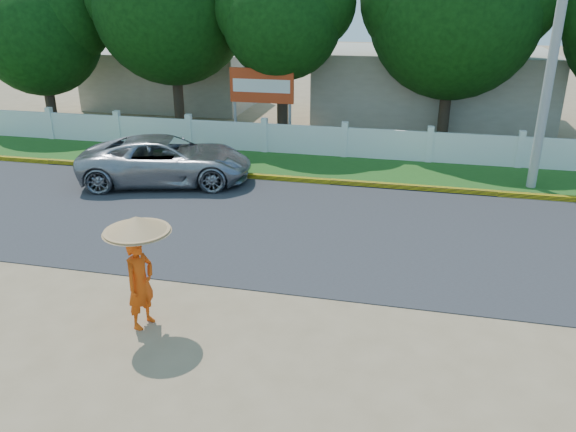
% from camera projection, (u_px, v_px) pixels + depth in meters
% --- Properties ---
extents(ground, '(120.00, 120.00, 0.00)m').
position_uv_depth(ground, '(264.00, 320.00, 10.42)').
color(ground, '#9E8460').
rests_on(ground, ground).
extents(road, '(60.00, 7.00, 0.02)m').
position_uv_depth(road, '(310.00, 227.00, 14.49)').
color(road, '#38383A').
rests_on(road, ground).
extents(grass_verge, '(60.00, 3.50, 0.03)m').
position_uv_depth(grass_verge, '(338.00, 168.00, 19.23)').
color(grass_verge, '#2D601E').
rests_on(grass_verge, ground).
extents(curb, '(40.00, 0.18, 0.16)m').
position_uv_depth(curb, '(331.00, 182.00, 17.67)').
color(curb, yellow).
rests_on(curb, ground).
extents(fence, '(40.00, 0.10, 1.10)m').
position_uv_depth(fence, '(344.00, 143.00, 20.34)').
color(fence, silver).
rests_on(fence, ground).
extents(building_near, '(10.00, 6.00, 3.20)m').
position_uv_depth(building_near, '(431.00, 87.00, 25.47)').
color(building_near, '#B7AD99').
rests_on(building_near, ground).
extents(building_far, '(8.00, 5.00, 2.80)m').
position_uv_depth(building_far, '(173.00, 79.00, 29.13)').
color(building_far, '#B7AD99').
rests_on(building_far, ground).
extents(utility_pole, '(0.28, 0.28, 7.37)m').
position_uv_depth(utility_pole, '(551.00, 66.00, 16.02)').
color(utility_pole, '#959592').
rests_on(utility_pole, ground).
extents(vehicle, '(5.74, 3.72, 1.47)m').
position_uv_depth(vehicle, '(166.00, 160.00, 17.59)').
color(vehicle, '#98999F').
rests_on(vehicle, ground).
extents(monk_with_parasol, '(1.18, 1.18, 2.14)m').
position_uv_depth(monk_with_parasol, '(138.00, 256.00, 9.77)').
color(monk_with_parasol, '#D5450B').
rests_on(monk_with_parasol, ground).
extents(billboard, '(2.50, 0.13, 2.95)m').
position_uv_depth(billboard, '(262.00, 90.00, 21.43)').
color(billboard, gray).
rests_on(billboard, ground).
extents(tree_row, '(32.78, 6.70, 8.32)m').
position_uv_depth(tree_row, '(382.00, 16.00, 21.35)').
color(tree_row, '#473828').
rests_on(tree_row, ground).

